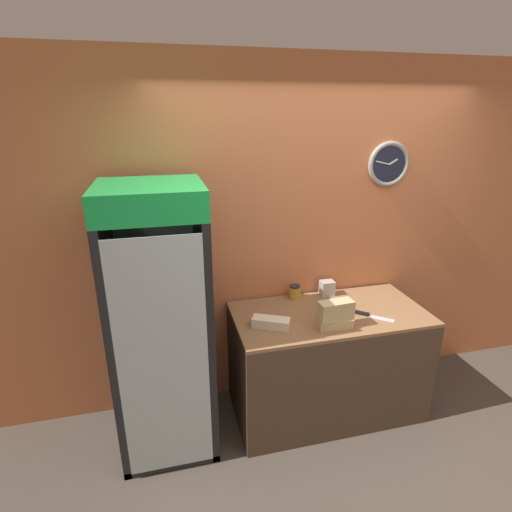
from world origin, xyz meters
TOP-DOWN VIEW (x-y plane):
  - ground_plane at (0.00, 0.00)m, footprint 14.00×14.00m
  - wall_back at (0.00, 1.32)m, footprint 5.20×0.09m
  - prep_counter at (0.00, 0.91)m, footprint 1.46×0.72m
  - beverage_cooler at (-1.24, 0.96)m, footprint 0.64×0.71m
  - sandwich_stack_bottom at (-0.06, 0.70)m, footprint 0.25×0.11m
  - sandwich_stack_middle at (-0.06, 0.70)m, footprint 0.25×0.12m
  - sandwich_stack_top at (-0.06, 0.70)m, footprint 0.25×0.12m
  - sandwich_flat_left at (-0.49, 0.81)m, footprint 0.28×0.21m
  - chefs_knife at (0.24, 0.80)m, footprint 0.26×0.23m
  - condiment_jar at (-0.18, 1.20)m, footprint 0.09×0.09m
  - napkin_dispenser at (0.10, 1.20)m, footprint 0.11×0.09m

SIDE VIEW (x-z plane):
  - ground_plane at x=0.00m, z-range 0.00..0.00m
  - prep_counter at x=0.00m, z-range 0.00..0.88m
  - chefs_knife at x=0.24m, z-range 0.87..0.90m
  - sandwich_stack_bottom at x=-0.06m, z-range 0.88..0.94m
  - sandwich_flat_left at x=-0.49m, z-range 0.88..0.95m
  - condiment_jar at x=-0.18m, z-range 0.88..0.99m
  - napkin_dispenser at x=0.10m, z-range 0.88..1.00m
  - sandwich_stack_middle at x=-0.06m, z-range 0.94..1.01m
  - beverage_cooler at x=-1.24m, z-range 0.08..1.98m
  - sandwich_stack_top at x=-0.06m, z-range 1.01..1.08m
  - wall_back at x=0.00m, z-range 0.00..2.70m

